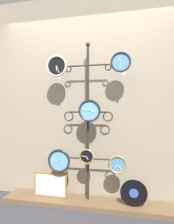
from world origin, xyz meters
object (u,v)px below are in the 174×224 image
Objects in this scene: clock_bottom_right at (118,165)px; picture_frame at (50,185)px; display_stand at (88,149)px; clock_top_left at (57,66)px; clock_top_right at (121,62)px; clock_middle_center at (90,111)px; clock_bottom_left at (59,161)px; vinyl_record at (134,193)px; clock_bottom_center at (87,157)px.

picture_frame is at bearing 176.88° from clock_bottom_right.
display_stand is 7.49× the size of clock_top_left.
clock_top_right reaches higher than clock_middle_center.
picture_frame is (-0.93, 0.05, -1.57)m from clock_top_right.
display_stand is 8.41× the size of clock_top_right.
clock_bottom_left reaches higher than picture_frame.
clock_top_right is at bearing -177.17° from vinyl_record.
display_stand reaches higher than clock_bottom_right.
clock_bottom_center is 0.42× the size of picture_frame.
clock_bottom_left is at bearing -179.31° from clock_bottom_right.
clock_top_left is at bearing -178.90° from vinyl_record.
clock_bottom_center is at bearing 1.21° from clock_bottom_left.
clock_top_left reaches higher than clock_bottom_center.
clock_middle_center is 0.57m from clock_bottom_center.
clock_bottom_left is (0.03, 0.00, -1.21)m from clock_top_left.
clock_bottom_right is (0.75, 0.01, -0.01)m from clock_bottom_left.
clock_bottom_center reaches higher than picture_frame.
vinyl_record is (0.54, -0.01, -0.98)m from clock_middle_center.
clock_middle_center is 0.75m from clock_bottom_left.
picture_frame is (-1.08, 0.04, -0.00)m from vinyl_record.
clock_bottom_center is (0.39, 0.01, -1.14)m from clock_top_left.
clock_bottom_right is 0.48× the size of picture_frame.
display_stand is 7.37× the size of clock_middle_center.
clock_bottom_left is (-0.35, -0.11, -0.15)m from display_stand.
clock_top_right is at bearing -13.62° from display_stand.
display_stand is at bearing 165.18° from clock_bottom_right.
display_stand is at bearing 115.49° from clock_middle_center.
clock_bottom_left is at bearing -179.35° from clock_top_right.
clock_middle_center is at bearing 3.68° from clock_top_left.
clock_bottom_center is at bearing 1.43° from clock_top_left.
vinyl_record is at bearing -9.44° from display_stand.
vinyl_record is (0.57, 0.01, -0.41)m from clock_bottom_center.
picture_frame is (-0.89, 0.05, -0.33)m from clock_bottom_right.
clock_bottom_center reaches higher than clock_bottom_right.
clock_bottom_right is (0.39, -0.10, -0.16)m from display_stand.
picture_frame is (-0.11, 0.06, -1.56)m from clock_top_left.
clock_top_right is 1.82m from picture_frame.
clock_bottom_left is (-0.40, -0.03, -0.64)m from clock_middle_center.
display_stand is at bearing 6.38° from picture_frame.
display_stand is at bearing 17.79° from clock_bottom_left.
vinyl_record is (0.19, 0.01, -0.33)m from clock_bottom_right.
display_stand is 4.58× the size of picture_frame.
clock_middle_center is 1.12m from vinyl_record.
clock_middle_center is at bearing 3.66° from clock_bottom_left.
clock_top_left is at bearing -179.22° from clock_top_right.
clock_middle_center reaches higher than vinyl_record.
picture_frame is at bearing 174.35° from clock_bottom_center.
vinyl_record reaches higher than picture_frame.
clock_middle_center is 0.88× the size of vinyl_record.
clock_middle_center is 0.62× the size of picture_frame.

